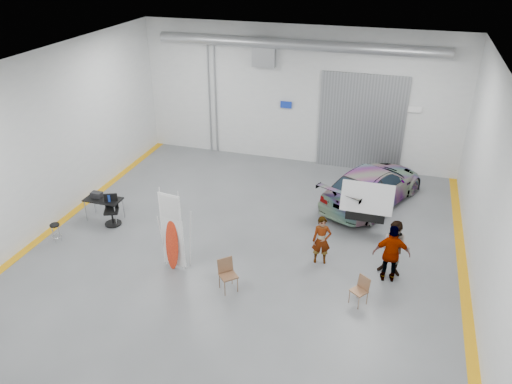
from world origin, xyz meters
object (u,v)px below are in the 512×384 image
(person_c, at_px, (391,254))
(folding_chair_near, at_px, (229,281))
(shop_stool, at_px, (56,233))
(office_chair, at_px, (113,212))
(surfboard_display, at_px, (173,238))
(person_a, at_px, (322,240))
(folding_chair_far, at_px, (358,296))
(person_b, at_px, (395,249))
(sedan_car, at_px, (373,185))
(work_table, at_px, (101,199))

(person_c, relative_size, folding_chair_near, 1.89)
(folding_chair_near, bearing_deg, shop_stool, 130.19)
(folding_chair_near, relative_size, office_chair, 0.89)
(person_c, distance_m, surfboard_display, 6.51)
(person_a, distance_m, folding_chair_far, 2.23)
(folding_chair_near, relative_size, folding_chair_far, 1.16)
(person_b, xyz_separation_m, folding_chair_far, (-0.82, -1.69, -0.65))
(shop_stool, bearing_deg, office_chair, 52.30)
(sedan_car, relative_size, folding_chair_near, 5.23)
(surfboard_display, bearing_deg, work_table, 160.29)
(work_table, bearing_deg, person_b, -1.94)
(shop_stool, bearing_deg, folding_chair_far, -1.49)
(person_c, distance_m, work_table, 10.16)
(sedan_car, xyz_separation_m, person_a, (-1.16, -4.46, 0.06))
(shop_stool, bearing_deg, surfboard_display, -2.73)
(person_a, height_order, surfboard_display, surfboard_display)
(office_chair, bearing_deg, folding_chair_near, -47.98)
(surfboard_display, distance_m, shop_stool, 4.53)
(office_chair, bearing_deg, work_table, 135.76)
(shop_stool, height_order, office_chair, office_chair)
(surfboard_display, distance_m, office_chair, 3.75)
(person_c, bearing_deg, work_table, -11.66)
(folding_chair_near, xyz_separation_m, office_chair, (-5.19, 2.32, 0.18))
(sedan_car, relative_size, surfboard_display, 1.88)
(person_b, relative_size, folding_chair_near, 1.86)
(person_c, distance_m, shop_stool, 10.91)
(person_b, bearing_deg, work_table, -172.77)
(work_table, bearing_deg, folding_chair_near, -23.74)
(sedan_car, height_order, folding_chair_near, sedan_car)
(person_c, relative_size, folding_chair_far, 2.20)
(surfboard_display, xyz_separation_m, shop_stool, (-4.46, 0.21, -0.78))
(folding_chair_near, bearing_deg, person_a, -0.15)
(person_b, xyz_separation_m, person_c, (-0.08, -0.33, 0.02))
(sedan_car, relative_size, office_chair, 4.65)
(person_c, bearing_deg, folding_chair_near, 14.72)
(folding_chair_near, distance_m, shop_stool, 6.46)
(person_a, xyz_separation_m, person_c, (2.12, -0.32, 0.12))
(person_c, xyz_separation_m, work_table, (-10.14, 0.68, -0.09))
(shop_stool, relative_size, office_chair, 0.60)
(person_b, bearing_deg, sedan_car, 112.30)
(person_c, height_order, folding_chair_near, person_c)
(folding_chair_far, height_order, office_chair, office_chair)
(folding_chair_near, height_order, shop_stool, folding_chair_near)
(person_c, bearing_deg, sedan_car, -86.53)
(person_c, bearing_deg, folding_chair_far, 53.50)
(sedan_car, xyz_separation_m, person_c, (0.95, -4.77, 0.19))
(person_c, xyz_separation_m, folding_chair_far, (-0.74, -1.35, -0.67))
(sedan_car, distance_m, folding_chair_far, 6.15)
(folding_chair_near, height_order, office_chair, office_chair)
(person_b, distance_m, surfboard_display, 6.67)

